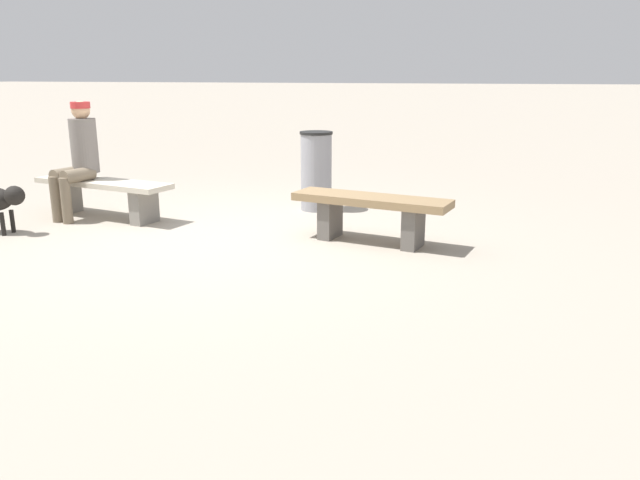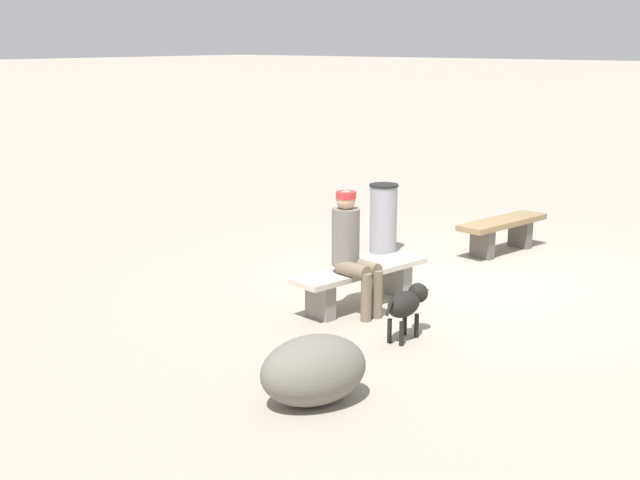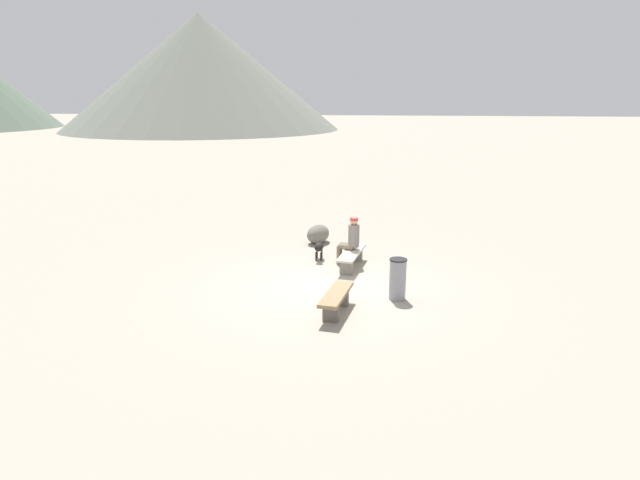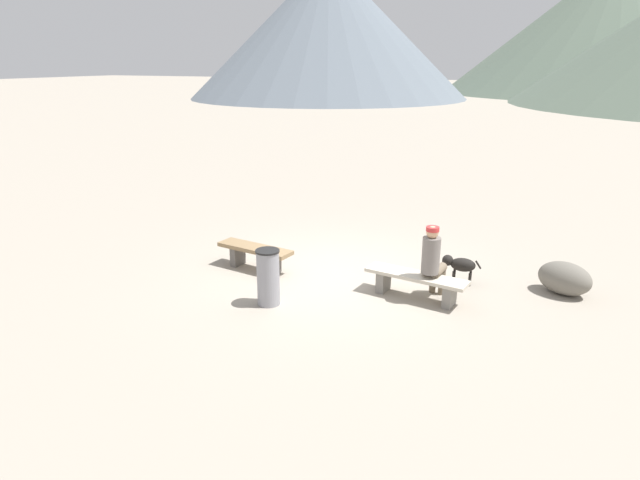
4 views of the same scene
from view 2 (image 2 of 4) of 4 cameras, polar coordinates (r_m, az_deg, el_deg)
The scene contains 7 objects.
ground at distance 10.27m, azimuth 9.94°, elevation -2.89°, with size 210.00×210.00×0.06m, color #9E9384.
bench_left at distance 11.64m, azimuth 12.12°, elevation 0.73°, with size 1.56×0.61×0.46m.
bench_right at distance 9.11m, azimuth 2.74°, elevation -2.64°, with size 1.75×0.66×0.43m.
seated_person at distance 8.78m, azimuth 2.13°, elevation -0.41°, with size 0.37×0.60×1.29m.
dog at distance 8.15m, azimuth 5.84°, elevation -4.23°, with size 0.68×0.26×0.50m.
trash_bin at distance 11.41m, azimuth 4.27°, elevation 1.47°, with size 0.39×0.39×0.93m.
boulder at distance 6.73m, azimuth -0.42°, elevation -8.71°, with size 0.59×0.89×0.56m, color #6B665B.
Camera 2 is at (8.69, 4.69, 2.81)m, focal length 47.74 mm.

